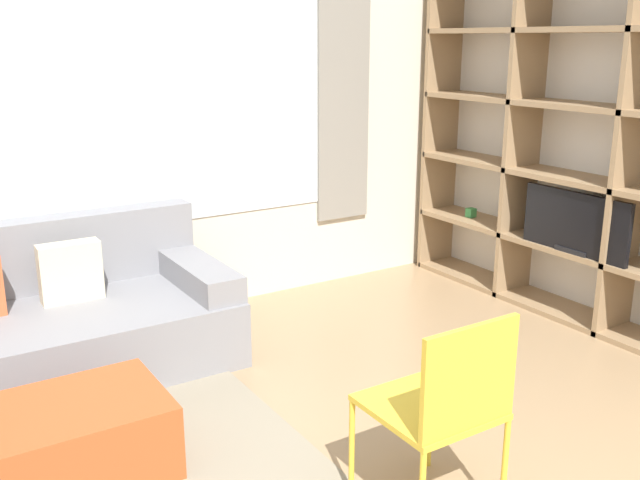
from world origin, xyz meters
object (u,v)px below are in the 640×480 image
Objects in this scene: folding_chair at (445,401)px; couch_main at (50,324)px; shelving_unit at (579,144)px; ottoman at (71,442)px.

couch_main is at bearing -65.57° from folding_chair.
shelving_unit is 1.35× the size of couch_main.
couch_main is 1.13m from ottoman.
couch_main is 2.38m from folding_chair.
ottoman is at bearing -176.68° from shelving_unit.
shelving_unit is 2.65m from folding_chair.
shelving_unit is 3.02× the size of folding_chair.
shelving_unit is 3.53m from ottoman.
folding_chair is at bearing -150.90° from shelving_unit.
folding_chair is (0.98, -2.16, 0.23)m from couch_main.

